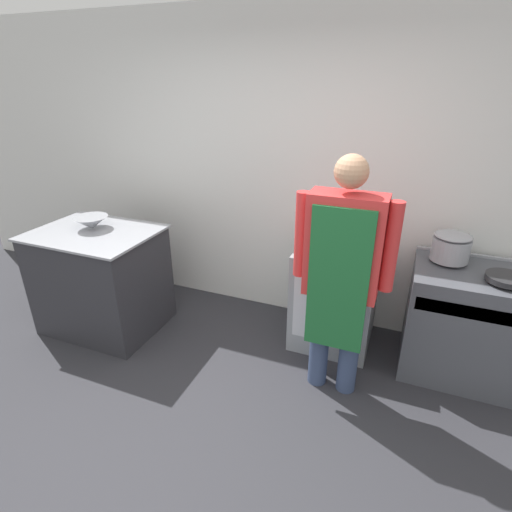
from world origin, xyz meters
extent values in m
plane|color=#2D2D33|center=(0.00, 0.00, 0.00)|extent=(14.00, 14.00, 0.00)
cube|color=white|center=(0.00, 1.99, 1.35)|extent=(8.00, 0.05, 2.70)
cube|color=#2D2D33|center=(-1.44, 1.07, 0.46)|extent=(1.00, 0.76, 0.91)
cube|color=#9EA0A8|center=(-1.44, 1.07, 0.92)|extent=(1.04, 0.80, 0.02)
cube|color=#4C4F56|center=(1.55, 1.59, 0.43)|extent=(0.82, 0.65, 0.86)
cube|color=#9EA0A8|center=(1.55, 1.28, 0.71)|extent=(0.76, 0.03, 0.10)
cube|color=#9EA0A8|center=(1.55, 1.90, 0.87)|extent=(0.82, 0.03, 0.02)
cube|color=#93999E|center=(0.56, 1.63, 0.44)|extent=(0.65, 0.63, 0.87)
cube|color=silver|center=(0.56, 1.32, 0.48)|extent=(0.55, 0.02, 0.61)
cylinder|color=#38476B|center=(0.57, 1.05, 0.40)|extent=(0.14, 0.14, 0.80)
cylinder|color=#38476B|center=(0.79, 1.05, 0.40)|extent=(0.14, 0.14, 0.80)
cube|color=red|center=(0.68, 1.05, 1.14)|extent=(0.48, 0.22, 0.69)
cube|color=#1E6633|center=(0.68, 0.92, 0.94)|extent=(0.39, 0.02, 1.00)
cylinder|color=red|center=(0.40, 1.05, 1.18)|extent=(0.09, 0.09, 0.59)
cylinder|color=red|center=(0.97, 1.05, 1.18)|extent=(0.09, 0.09, 0.59)
sphere|color=tan|center=(0.68, 1.05, 1.62)|extent=(0.21, 0.21, 0.21)
cone|color=#9EA0A8|center=(-1.50, 1.13, 0.98)|extent=(0.29, 0.29, 0.11)
cylinder|color=#9EA0A8|center=(1.37, 1.70, 0.97)|extent=(0.27, 0.27, 0.17)
ellipsoid|color=#9EA0A8|center=(1.37, 1.70, 1.07)|extent=(0.26, 0.26, 0.05)
cylinder|color=#262628|center=(1.72, 1.48, 0.90)|extent=(0.26, 0.26, 0.04)
camera|label=1|loc=(1.04, -1.37, 2.14)|focal=28.00mm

